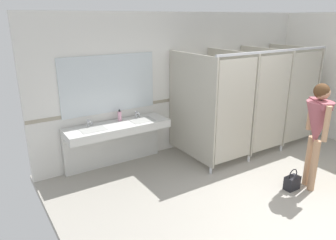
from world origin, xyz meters
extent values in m
cube|color=#9E998E|center=(0.00, 0.00, -0.05)|extent=(6.41, 5.89, 0.10)
cube|color=silver|center=(0.00, 2.70, 1.37)|extent=(6.41, 0.12, 2.73)
cube|color=#9E937F|center=(0.00, 2.64, 1.05)|extent=(6.41, 0.01, 0.06)
cube|color=silver|center=(-1.76, 2.34, 0.79)|extent=(1.85, 0.57, 0.14)
cube|color=silver|center=(-1.76, 2.58, 0.36)|extent=(1.85, 0.08, 0.72)
cube|color=#ADADA8|center=(-2.22, 2.31, 0.81)|extent=(0.42, 0.31, 0.11)
cylinder|color=silver|center=(-2.22, 2.53, 0.91)|extent=(0.04, 0.04, 0.11)
cylinder|color=silver|center=(-2.22, 2.48, 0.96)|extent=(0.03, 0.11, 0.03)
sphere|color=silver|center=(-2.15, 2.54, 0.89)|extent=(0.04, 0.04, 0.04)
cube|color=#ADADA8|center=(-1.30, 2.31, 0.81)|extent=(0.42, 0.31, 0.11)
cylinder|color=silver|center=(-1.30, 2.53, 0.91)|extent=(0.04, 0.04, 0.11)
cylinder|color=silver|center=(-1.30, 2.48, 0.96)|extent=(0.03, 0.11, 0.03)
sphere|color=silver|center=(-1.23, 2.54, 0.89)|extent=(0.04, 0.04, 0.04)
cube|color=silver|center=(-1.76, 2.63, 1.52)|extent=(1.75, 0.02, 1.02)
cube|color=#B2AD9E|center=(-0.49, 1.93, 1.08)|extent=(0.03, 1.39, 1.92)
cylinder|color=silver|center=(-0.49, 1.29, 0.06)|extent=(0.05, 0.05, 0.12)
cube|color=#B2AD9E|center=(0.45, 1.93, 1.08)|extent=(0.03, 1.39, 1.92)
cylinder|color=silver|center=(0.45, 1.29, 0.06)|extent=(0.05, 0.05, 0.12)
cube|color=#B2AD9E|center=(1.38, 1.93, 1.08)|extent=(0.03, 1.39, 1.92)
cylinder|color=silver|center=(1.38, 1.29, 0.06)|extent=(0.05, 0.05, 0.12)
cube|color=#B2AD9E|center=(2.32, 1.93, 1.08)|extent=(0.03, 1.39, 1.92)
cylinder|color=silver|center=(2.32, 1.29, 0.06)|extent=(0.05, 0.05, 0.12)
cube|color=#B2AD9E|center=(-0.02, 1.26, 1.08)|extent=(0.86, 0.03, 1.82)
cube|color=#B2AD9E|center=(0.91, 1.26, 1.08)|extent=(0.86, 0.03, 1.82)
cube|color=#B2AD9E|center=(1.85, 1.26, 1.08)|extent=(0.86, 0.03, 1.82)
cube|color=#B7BABF|center=(0.91, 1.26, 2.06)|extent=(2.87, 0.04, 0.04)
cylinder|color=tan|center=(0.60, 0.17, 0.42)|extent=(0.11, 0.11, 0.84)
cylinder|color=tan|center=(0.50, 0.01, 0.42)|extent=(0.11, 0.11, 0.84)
cone|color=#994C56|center=(0.55, 0.09, 1.08)|extent=(0.55, 0.55, 0.72)
cube|color=#994C56|center=(0.55, 0.09, 1.41)|extent=(0.37, 0.47, 0.10)
cylinder|color=tan|center=(0.69, 0.31, 1.17)|extent=(0.08, 0.08, 0.54)
cylinder|color=tan|center=(0.42, -0.13, 1.17)|extent=(0.08, 0.08, 0.54)
sphere|color=tan|center=(0.55, 0.09, 1.58)|extent=(0.23, 0.23, 0.23)
sphere|color=#472D19|center=(0.54, 0.10, 1.60)|extent=(0.23, 0.23, 0.23)
cube|color=black|center=(0.27, 0.19, 0.11)|extent=(0.25, 0.15, 0.22)
torus|color=black|center=(0.27, 0.19, 0.26)|extent=(0.19, 0.02, 0.19)
cylinder|color=#D899B2|center=(-1.65, 2.51, 0.94)|extent=(0.07, 0.07, 0.17)
cylinder|color=black|center=(-1.65, 2.51, 1.04)|extent=(0.03, 0.03, 0.04)
camera|label=1|loc=(-3.84, -2.54, 2.65)|focal=33.88mm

